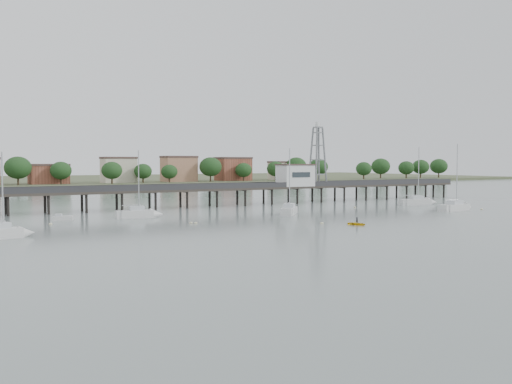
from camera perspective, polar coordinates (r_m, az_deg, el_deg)
ground_plane at (r=73.41m, az=13.67°, el=-4.70°), size 500.00×500.00×0.00m
pier at (r=123.58m, az=-5.76°, el=0.24°), size 150.00×5.00×5.50m
pier_building at (r=135.54m, az=3.95°, el=1.70°), size 8.40×5.40×5.30m
lattice_tower at (r=139.22m, az=6.19°, el=3.55°), size 3.20×3.20×15.50m
sailboat_c at (r=107.75m, az=3.44°, el=-1.84°), size 6.99×7.30×12.97m
sailboat_b at (r=102.25m, az=-11.21°, el=-2.15°), size 7.70×3.15×12.44m
sailboat_a at (r=79.82m, az=-23.51°, el=-3.77°), size 7.17×3.24×11.56m
sailboat_e at (r=136.31m, az=16.25°, el=-0.94°), size 8.84×4.43×14.01m
sailboat_d at (r=122.55m, az=19.67°, el=-1.43°), size 8.80×3.28×14.19m
white_tender at (r=100.41m, az=-18.80°, el=-2.50°), size 3.42×2.33×1.23m
yellow_dinghy at (r=89.72m, az=10.05°, el=-3.27°), size 2.26×1.32×3.04m
dinghy_occupant at (r=89.72m, az=10.05°, el=-3.27°), size 0.62×1.08×0.24m
mooring_buoys at (r=99.72m, az=2.48°, el=-2.55°), size 82.48×22.79×0.39m
far_shore at (r=296.87m, az=-19.88°, el=1.13°), size 500.00×170.00×10.40m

